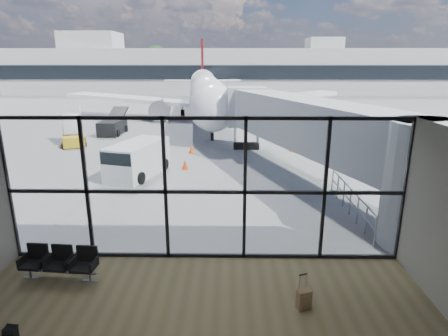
{
  "coord_description": "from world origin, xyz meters",
  "views": [
    {
      "loc": [
        0.74,
        -10.65,
        6.03
      ],
      "look_at": [
        0.52,
        3.0,
        2.09
      ],
      "focal_mm": 30.0,
      "sensor_mm": 36.0,
      "label": 1
    }
  ],
  "objects_px": {
    "airliner": "(206,91)",
    "mobile_stairs": "(74,138)",
    "service_van": "(137,159)",
    "belt_loader": "(113,126)",
    "seating_row": "(61,261)",
    "backpack": "(11,335)",
    "suitcase": "(304,299)"
  },
  "relations": [
    {
      "from": "airliner",
      "to": "belt_loader",
      "type": "height_order",
      "value": "airliner"
    },
    {
      "from": "suitcase",
      "to": "belt_loader",
      "type": "bearing_deg",
      "value": 95.5
    },
    {
      "from": "service_van",
      "to": "mobile_stairs",
      "type": "xyz_separation_m",
      "value": [
        -6.49,
        7.52,
        -0.41
      ]
    },
    {
      "from": "airliner",
      "to": "belt_loader",
      "type": "bearing_deg",
      "value": -129.86
    },
    {
      "from": "suitcase",
      "to": "mobile_stairs",
      "type": "xyz_separation_m",
      "value": [
        -13.37,
        18.79,
        0.24
      ]
    },
    {
      "from": "backpack",
      "to": "suitcase",
      "type": "bearing_deg",
      "value": 17.7
    },
    {
      "from": "seating_row",
      "to": "suitcase",
      "type": "relative_size",
      "value": 2.31
    },
    {
      "from": "suitcase",
      "to": "seating_row",
      "type": "bearing_deg",
      "value": 147.22
    },
    {
      "from": "service_van",
      "to": "belt_loader",
      "type": "relative_size",
      "value": 1.01
    },
    {
      "from": "suitcase",
      "to": "mobile_stairs",
      "type": "height_order",
      "value": "mobile_stairs"
    },
    {
      "from": "belt_loader",
      "to": "suitcase",
      "type": "bearing_deg",
      "value": -61.39
    },
    {
      "from": "backpack",
      "to": "airliner",
      "type": "relative_size",
      "value": 0.01
    },
    {
      "from": "belt_loader",
      "to": "mobile_stairs",
      "type": "distance_m",
      "value": 4.66
    },
    {
      "from": "seating_row",
      "to": "suitcase",
      "type": "height_order",
      "value": "seating_row"
    },
    {
      "from": "backpack",
      "to": "suitcase",
      "type": "distance_m",
      "value": 6.81
    },
    {
      "from": "service_van",
      "to": "suitcase",
      "type": "bearing_deg",
      "value": -41.91
    },
    {
      "from": "backpack",
      "to": "belt_loader",
      "type": "distance_m",
      "value": 24.97
    },
    {
      "from": "service_van",
      "to": "mobile_stairs",
      "type": "bearing_deg",
      "value": 147.49
    },
    {
      "from": "airliner",
      "to": "mobile_stairs",
      "type": "bearing_deg",
      "value": -126.02
    },
    {
      "from": "seating_row",
      "to": "belt_loader",
      "type": "distance_m",
      "value": 22.42
    },
    {
      "from": "airliner",
      "to": "belt_loader",
      "type": "relative_size",
      "value": 7.8
    },
    {
      "from": "suitcase",
      "to": "service_van",
      "type": "height_order",
      "value": "service_van"
    },
    {
      "from": "belt_loader",
      "to": "service_van",
      "type": "bearing_deg",
      "value": -65.94
    },
    {
      "from": "seating_row",
      "to": "suitcase",
      "type": "distance_m",
      "value": 6.82
    },
    {
      "from": "airliner",
      "to": "mobile_stairs",
      "type": "relative_size",
      "value": 10.3
    },
    {
      "from": "seating_row",
      "to": "backpack",
      "type": "height_order",
      "value": "seating_row"
    },
    {
      "from": "suitcase",
      "to": "belt_loader",
      "type": "xyz_separation_m",
      "value": [
        -11.79,
        23.17,
        0.4
      ]
    },
    {
      "from": "belt_loader",
      "to": "mobile_stairs",
      "type": "xyz_separation_m",
      "value": [
        -1.58,
        -4.38,
        -0.16
      ]
    },
    {
      "from": "backpack",
      "to": "belt_loader",
      "type": "relative_size",
      "value": 0.09
    },
    {
      "from": "seating_row",
      "to": "airliner",
      "type": "distance_m",
      "value": 32.61
    },
    {
      "from": "service_van",
      "to": "airliner",
      "type": "bearing_deg",
      "value": 100.74
    },
    {
      "from": "backpack",
      "to": "mobile_stairs",
      "type": "distance_m",
      "value": 21.15
    }
  ]
}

